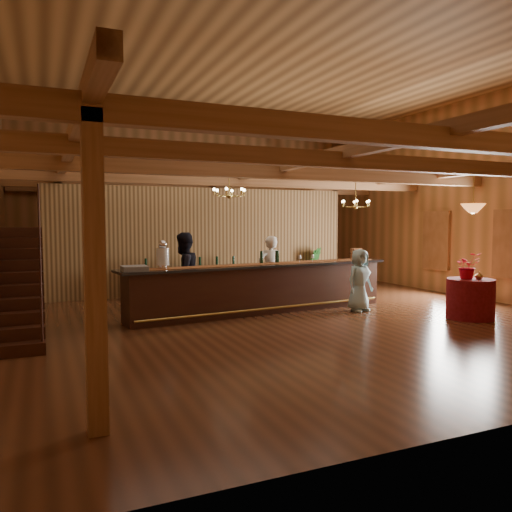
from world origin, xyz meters
name	(u,v)px	position (x,y,z in m)	size (l,w,h in m)	color
floor	(271,311)	(0.00, 0.00, 0.00)	(14.00, 14.00, 0.00)	#3E2011
ceiling	(272,74)	(0.00, 0.00, 5.50)	(14.00, 14.00, 0.00)	#A3743F
wall_back	(190,204)	(0.00, 7.00, 2.75)	(12.00, 0.10, 5.50)	#B07241
wall_right	(465,199)	(6.00, 0.00, 2.75)	(0.10, 14.00, 5.50)	#B07241
beam_grid	(263,175)	(0.00, 0.51, 3.24)	(11.90, 13.90, 0.39)	#98623E
support_posts	(281,244)	(0.00, -0.50, 1.60)	(9.20, 10.20, 3.20)	#98623E
partition_wall	(206,241)	(-0.50, 3.50, 1.55)	(9.00, 0.18, 3.10)	olive
window_right_front	(511,244)	(5.95, -1.60, 1.55)	(0.12, 1.05, 1.75)	white
window_right_back	(436,240)	(5.95, 1.00, 1.55)	(0.12, 1.05, 1.75)	white
staircase	(13,284)	(-5.45, -0.74, 1.00)	(1.00, 2.80, 2.00)	black
backroom_boxes	(194,269)	(-0.29, 5.50, 0.53)	(4.10, 0.60, 1.10)	black
tasting_bar	(263,288)	(-0.26, -0.08, 0.57)	(6.81, 1.58, 1.14)	black
beverage_dispenser	(163,255)	(-2.65, -0.29, 1.41)	(0.26, 0.26, 0.60)	silver
glass_rack_tray	(134,268)	(-3.26, -0.46, 1.18)	(0.50, 0.50, 0.10)	gray
raffle_drum	(356,253)	(2.50, 0.17, 1.30)	(0.34, 0.24, 0.30)	brown
bar_bottle_0	(262,257)	(-0.23, 0.05, 1.28)	(0.07, 0.07, 0.30)	black
bar_bottle_1	(277,257)	(0.18, 0.10, 1.28)	(0.07, 0.07, 0.30)	black
bar_bottle_2	(278,257)	(0.21, 0.10, 1.28)	(0.07, 0.07, 0.30)	black
backbar_shelf	(191,282)	(-1.09, 3.02, 0.42)	(2.95, 0.46, 0.83)	black
round_table	(470,299)	(3.60, -2.56, 0.43)	(1.00, 1.00, 0.87)	maroon
chandelier_left	(229,192)	(-0.83, 0.61, 2.81)	(0.80, 0.80, 0.54)	#AE9041
chandelier_right	(356,203)	(2.82, 0.70, 2.60)	(0.80, 0.80, 0.76)	#AE9041
pendant_lamp	(473,208)	(3.60, -2.56, 2.40)	(0.52, 0.52, 0.90)	#AE9041
bartender	(270,271)	(0.29, 0.72, 0.88)	(0.64, 0.42, 1.75)	white
staff_second	(183,273)	(-1.98, 0.57, 0.93)	(0.91, 0.71, 1.87)	black
guest	(360,280)	(1.90, -0.84, 0.74)	(0.72, 0.47, 1.47)	#94C1CA
floor_plant	(311,268)	(2.90, 3.20, 0.65)	(0.72, 0.58, 1.30)	#1B4F1A
table_flowers	(467,266)	(3.52, -2.53, 1.16)	(0.52, 0.45, 0.58)	#BA0A20
table_vase	(479,273)	(3.69, -2.68, 1.00)	(0.14, 0.14, 0.27)	#AE9041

